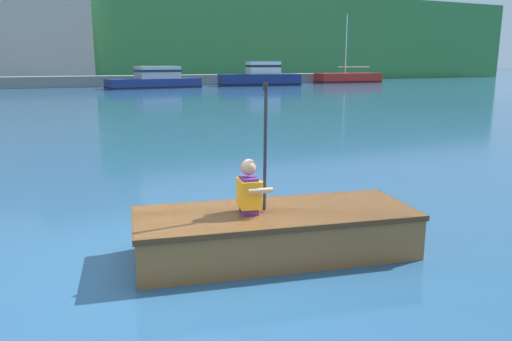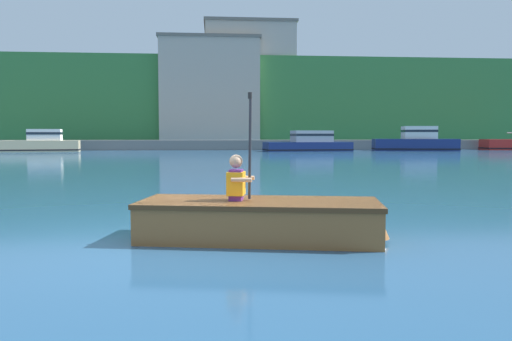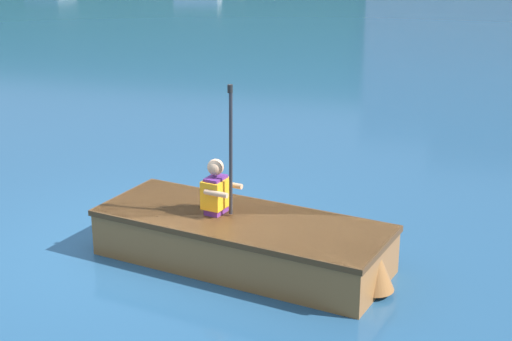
{
  "view_description": "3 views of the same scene",
  "coord_description": "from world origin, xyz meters",
  "px_view_note": "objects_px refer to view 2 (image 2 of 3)",
  "views": [
    {
      "loc": [
        -1.18,
        -4.61,
        2.09
      ],
      "look_at": [
        1.23,
        0.5,
        0.85
      ],
      "focal_mm": 35.0,
      "sensor_mm": 36.0,
      "label": 1
    },
    {
      "loc": [
        0.64,
        -6.3,
        1.34
      ],
      "look_at": [
        1.23,
        0.5,
        0.85
      ],
      "focal_mm": 35.0,
      "sensor_mm": 36.0,
      "label": 2
    },
    {
      "loc": [
        3.53,
        -7.05,
        3.52
      ],
      "look_at": [
        1.23,
        0.5,
        0.85
      ],
      "focal_mm": 55.0,
      "sensor_mm": 36.0,
      "label": 3
    }
  ],
  "objects_px": {
    "rowboat_foreground": "(263,218)",
    "moored_boat_dock_west_end": "(309,143)",
    "moored_boat_dock_center_near": "(416,142)",
    "person_paddler": "(237,179)",
    "moored_boat_dock_west_inner": "(42,143)"
  },
  "relations": [
    {
      "from": "moored_boat_dock_center_near",
      "to": "rowboat_foreground",
      "type": "xyz_separation_m",
      "value": [
        -16.82,
        -35.46,
        -0.49
      ]
    },
    {
      "from": "moored_boat_dock_west_inner",
      "to": "moored_boat_dock_center_near",
      "type": "xyz_separation_m",
      "value": [
        31.34,
        -0.28,
        0.08
      ]
    },
    {
      "from": "moored_boat_dock_center_near",
      "to": "moored_boat_dock_west_end",
      "type": "bearing_deg",
      "value": -179.49
    },
    {
      "from": "person_paddler",
      "to": "moored_boat_dock_west_inner",
      "type": "bearing_deg",
      "value": 111.69
    },
    {
      "from": "moored_boat_dock_west_end",
      "to": "rowboat_foreground",
      "type": "height_order",
      "value": "moored_boat_dock_west_end"
    },
    {
      "from": "moored_boat_dock_west_inner",
      "to": "rowboat_foreground",
      "type": "height_order",
      "value": "moored_boat_dock_west_inner"
    },
    {
      "from": "moored_boat_dock_west_inner",
      "to": "person_paddler",
      "type": "xyz_separation_m",
      "value": [
        14.18,
        -35.67,
        0.08
      ]
    },
    {
      "from": "moored_boat_dock_west_inner",
      "to": "person_paddler",
      "type": "relative_size",
      "value": 4.5
    },
    {
      "from": "moored_boat_dock_center_near",
      "to": "person_paddler",
      "type": "height_order",
      "value": "moored_boat_dock_center_near"
    },
    {
      "from": "moored_boat_dock_west_end",
      "to": "person_paddler",
      "type": "bearing_deg",
      "value": -102.41
    },
    {
      "from": "rowboat_foreground",
      "to": "moored_boat_dock_center_near",
      "type": "bearing_deg",
      "value": 64.62
    },
    {
      "from": "rowboat_foreground",
      "to": "moored_boat_dock_west_end",
      "type": "bearing_deg",
      "value": 78.12
    },
    {
      "from": "person_paddler",
      "to": "moored_boat_dock_west_end",
      "type": "bearing_deg",
      "value": 77.59
    },
    {
      "from": "moored_boat_dock_center_near",
      "to": "person_paddler",
      "type": "xyz_separation_m",
      "value": [
        -17.15,
        -35.39,
        0.0
      ]
    },
    {
      "from": "rowboat_foreground",
      "to": "person_paddler",
      "type": "distance_m",
      "value": 0.6
    }
  ]
}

